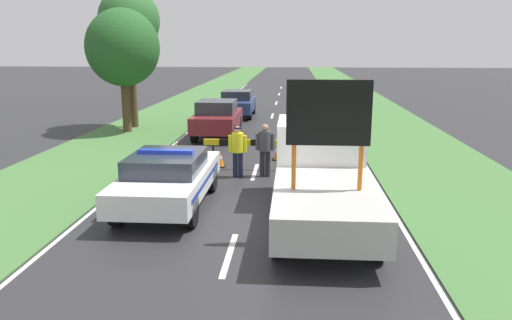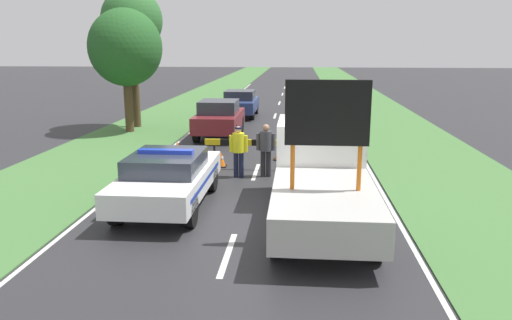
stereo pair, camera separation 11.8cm
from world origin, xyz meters
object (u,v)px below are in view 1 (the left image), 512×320
object	(u,v)px
work_truck	(322,172)
traffic_cone_near_truck	(220,159)
traffic_cone_centre_front	(176,152)
queued_car_hatch_blue	(237,103)
police_car	(168,178)
queued_car_wagon_maroon	(217,118)
traffic_cone_near_police	(342,170)
roadside_tree_near_right	(129,22)
traffic_cone_behind_barrier	(278,152)
pedestrian_civilian	(265,146)
road_barrier	(251,145)
roadside_tree_near_left	(123,48)
police_officer	(238,147)

from	to	relation	value
work_truck	traffic_cone_near_truck	xyz separation A→B (m)	(-3.07, 4.61, -0.80)
traffic_cone_centre_front	queued_car_hatch_blue	world-z (taller)	queued_car_hatch_blue
traffic_cone_centre_front	queued_car_hatch_blue	bearing A→B (deg)	85.46
police_car	queued_car_wagon_maroon	bearing A→B (deg)	95.74
police_car	traffic_cone_near_police	xyz separation A→B (m)	(4.50, 2.76, -0.43)
work_truck	roadside_tree_near_right	distance (m)	15.35
traffic_cone_behind_barrier	roadside_tree_near_right	size ratio (longest dim) A/B	0.08
queued_car_wagon_maroon	pedestrian_civilian	bearing A→B (deg)	110.62
work_truck	pedestrian_civilian	bearing A→B (deg)	-68.95
pedestrian_civilian	queued_car_hatch_blue	xyz separation A→B (m)	(-2.28, 12.93, -0.19)
police_car	traffic_cone_near_truck	size ratio (longest dim) A/B	8.84
traffic_cone_behind_barrier	queued_car_hatch_blue	bearing A→B (deg)	103.80
work_truck	queued_car_wagon_maroon	size ratio (longest dim) A/B	1.47
police_car	work_truck	world-z (taller)	work_truck
queued_car_hatch_blue	road_barrier	bearing A→B (deg)	98.33
traffic_cone_behind_barrier	queued_car_wagon_maroon	xyz separation A→B (m)	(-2.78, 4.22, 0.56)
roadside_tree_near_right	road_barrier	bearing A→B (deg)	-51.44
traffic_cone_centre_front	roadside_tree_near_left	distance (m)	7.49
police_car	roadside_tree_near_left	world-z (taller)	roadside_tree_near_left
queued_car_wagon_maroon	roadside_tree_near_right	world-z (taller)	roadside_tree_near_right
work_truck	roadside_tree_near_right	size ratio (longest dim) A/B	0.89
pedestrian_civilian	queued_car_wagon_maroon	world-z (taller)	pedestrian_civilian
police_officer	roadside_tree_near_left	size ratio (longest dim) A/B	0.28
police_officer	queued_car_wagon_maroon	world-z (taller)	queued_car_wagon_maroon
police_officer	pedestrian_civilian	bearing A→B (deg)	174.66
roadside_tree_near_right	traffic_cone_behind_barrier	bearing A→B (deg)	-42.15
police_officer	roadside_tree_near_right	world-z (taller)	roadside_tree_near_right
work_truck	police_officer	xyz separation A→B (m)	(-2.33, 3.32, -0.13)
road_barrier	traffic_cone_near_police	bearing A→B (deg)	-18.76
traffic_cone_centre_front	queued_car_wagon_maroon	bearing A→B (deg)	81.31
queued_car_wagon_maroon	queued_car_hatch_blue	xyz separation A→B (m)	(0.17, 6.43, -0.08)
traffic_cone_centre_front	traffic_cone_near_truck	world-z (taller)	traffic_cone_centre_front
police_officer	traffic_cone_near_truck	bearing A→B (deg)	-75.52
queued_car_hatch_blue	roadside_tree_near_right	xyz separation A→B (m)	(-4.57, -4.14, 4.22)
queued_car_hatch_blue	roadside_tree_near_left	world-z (taller)	roadside_tree_near_left
police_car	roadside_tree_near_left	size ratio (longest dim) A/B	0.83
police_car	road_barrier	xyz separation A→B (m)	(1.70, 3.91, 0.07)
work_truck	road_barrier	xyz separation A→B (m)	(-2.02, 4.30, -0.24)
pedestrian_civilian	traffic_cone_centre_front	bearing A→B (deg)	127.10
work_truck	roadside_tree_near_left	xyz separation A→B (m)	(-8.26, 10.86, 2.73)
traffic_cone_centre_front	roadside_tree_near_left	world-z (taller)	roadside_tree_near_left
police_officer	traffic_cone_near_police	world-z (taller)	police_officer
traffic_cone_near_police	traffic_cone_near_truck	bearing A→B (deg)	159.22
traffic_cone_near_police	roadside_tree_near_left	distance (m)	12.38
pedestrian_civilian	traffic_cone_near_police	distance (m)	2.40
queued_car_hatch_blue	police_officer	bearing A→B (deg)	96.40
queued_car_hatch_blue	roadside_tree_near_right	size ratio (longest dim) A/B	0.61
road_barrier	pedestrian_civilian	size ratio (longest dim) A/B	1.88
police_car	traffic_cone_centre_front	world-z (taller)	police_car
road_barrier	queued_car_wagon_maroon	bearing A→B (deg)	112.59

